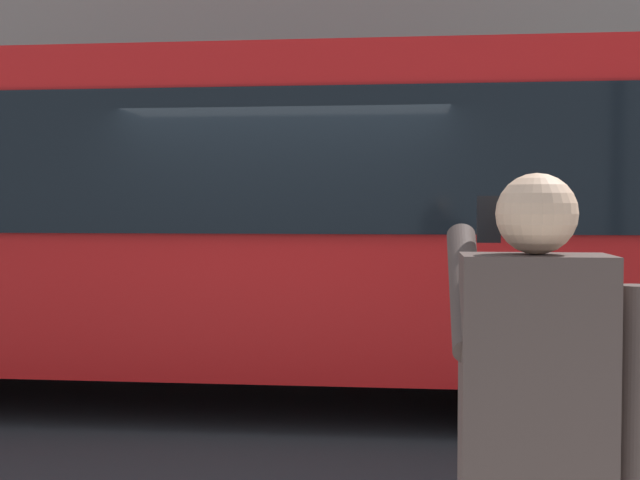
{
  "coord_description": "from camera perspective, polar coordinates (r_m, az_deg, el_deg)",
  "views": [
    {
      "loc": [
        -0.97,
        6.83,
        1.76
      ],
      "look_at": [
        -0.1,
        -1.06,
        1.44
      ],
      "focal_mm": 47.26,
      "sensor_mm": 36.0,
      "label": 1
    }
  ],
  "objects": [
    {
      "name": "ground_plane",
      "position": [
        7.12,
        -1.81,
        -11.99
      ],
      "size": [
        60.0,
        60.0,
        0.0
      ],
      "primitive_type": "plane",
      "color": "#232326"
    },
    {
      "name": "red_bus",
      "position": [
        7.77,
        -9.06,
        1.74
      ],
      "size": [
        9.05,
        2.54,
        3.08
      ],
      "color": "red",
      "rests_on": "ground_plane"
    },
    {
      "name": "pedestrian_photographer",
      "position": [
        2.43,
        14.38,
        -12.55
      ],
      "size": [
        0.53,
        0.52,
        1.7
      ],
      "color": "#1E2347",
      "rests_on": "sidewalk_curb"
    }
  ]
}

